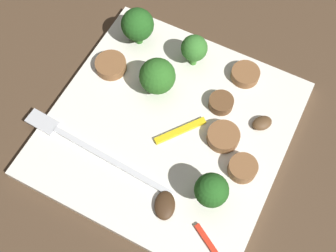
% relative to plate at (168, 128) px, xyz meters
% --- Properties ---
extents(ground_plane, '(1.40, 1.40, 0.00)m').
position_rel_plate_xyz_m(ground_plane, '(0.00, 0.00, -0.01)').
color(ground_plane, '#4C3826').
extents(plate, '(0.25, 0.25, 0.01)m').
position_rel_plate_xyz_m(plate, '(0.00, 0.00, 0.00)').
color(plate, white).
rests_on(plate, ground_plane).
extents(fork, '(0.18, 0.02, 0.00)m').
position_rel_plate_xyz_m(fork, '(0.07, 0.06, 0.01)').
color(fork, silver).
rests_on(fork, plate).
extents(broccoli_floret_0, '(0.04, 0.04, 0.05)m').
position_rel_plate_xyz_m(broccoli_floret_0, '(0.03, -0.04, 0.03)').
color(broccoli_floret_0, '#347525').
rests_on(broccoli_floret_0, plate).
extents(broccoli_floret_1, '(0.03, 0.03, 0.04)m').
position_rel_plate_xyz_m(broccoli_floret_1, '(0.01, -0.09, 0.03)').
color(broccoli_floret_1, '#408630').
rests_on(broccoli_floret_1, plate).
extents(broccoli_floret_2, '(0.03, 0.03, 0.05)m').
position_rel_plate_xyz_m(broccoli_floret_2, '(-0.07, 0.06, 0.04)').
color(broccoli_floret_2, '#296420').
rests_on(broccoli_floret_2, plate).
extents(broccoli_floret_3, '(0.04, 0.04, 0.05)m').
position_rel_plate_xyz_m(broccoli_floret_3, '(0.08, -0.09, 0.04)').
color(broccoli_floret_3, '#296420').
rests_on(broccoli_floret_3, plate).
extents(sausage_slice_0, '(0.03, 0.03, 0.01)m').
position_rel_plate_xyz_m(sausage_slice_0, '(-0.04, -0.05, 0.01)').
color(sausage_slice_0, brown).
rests_on(sausage_slice_0, plate).
extents(sausage_slice_1, '(0.04, 0.04, 0.01)m').
position_rel_plate_xyz_m(sausage_slice_1, '(-0.06, -0.01, 0.01)').
color(sausage_slice_1, brown).
rests_on(sausage_slice_1, plate).
extents(sausage_slice_2, '(0.04, 0.04, 0.01)m').
position_rel_plate_xyz_m(sausage_slice_2, '(-0.09, 0.01, 0.01)').
color(sausage_slice_2, brown).
rests_on(sausage_slice_2, plate).
extents(sausage_slice_3, '(0.05, 0.05, 0.01)m').
position_rel_plate_xyz_m(sausage_slice_3, '(0.09, -0.04, 0.01)').
color(sausage_slice_3, brown).
rests_on(sausage_slice_3, plate).
extents(sausage_slice_4, '(0.04, 0.04, 0.01)m').
position_rel_plate_xyz_m(sausage_slice_4, '(-0.05, -0.10, 0.01)').
color(sausage_slice_4, brown).
rests_on(sausage_slice_4, plate).
extents(mushroom_0, '(0.03, 0.04, 0.01)m').
position_rel_plate_xyz_m(mushroom_0, '(-0.04, 0.08, 0.01)').
color(mushroom_0, '#422B19').
rests_on(mushroom_0, plate).
extents(mushroom_2, '(0.03, 0.03, 0.01)m').
position_rel_plate_xyz_m(mushroom_2, '(-0.09, -0.05, 0.01)').
color(mushroom_2, brown).
rests_on(mushroom_2, plate).
extents(pepper_strip_0, '(0.04, 0.05, 0.00)m').
position_rel_plate_xyz_m(pepper_strip_0, '(-0.01, -0.00, 0.01)').
color(pepper_strip_0, yellow).
rests_on(pepper_strip_0, plate).
extents(pepper_strip_1, '(0.05, 0.03, 0.00)m').
position_rel_plate_xyz_m(pepper_strip_1, '(-0.10, 0.10, 0.01)').
color(pepper_strip_1, red).
rests_on(pepper_strip_1, plate).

